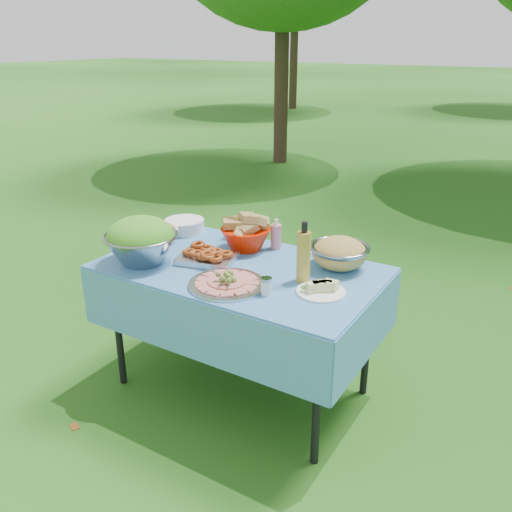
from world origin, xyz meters
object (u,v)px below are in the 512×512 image
(plate_stack, at_px, (185,226))
(picnic_table, at_px, (241,330))
(pasta_bowl_steel, at_px, (339,253))
(oil_bottle, at_px, (304,252))
(salad_bowl, at_px, (141,240))
(bread_bowl, at_px, (246,233))
(charcuterie_platter, at_px, (227,277))

(plate_stack, bearing_deg, picnic_table, -25.74)
(plate_stack, xyz_separation_m, pasta_bowl_steel, (1.05, -0.02, 0.04))
(oil_bottle, bearing_deg, picnic_table, -178.17)
(plate_stack, height_order, oil_bottle, oil_bottle)
(salad_bowl, distance_m, bread_bowl, 0.59)
(plate_stack, height_order, pasta_bowl_steel, pasta_bowl_steel)
(salad_bowl, relative_size, oil_bottle, 1.26)
(salad_bowl, height_order, oil_bottle, oil_bottle)
(bread_bowl, relative_size, pasta_bowl_steel, 0.92)
(plate_stack, height_order, bread_bowl, bread_bowl)
(bread_bowl, distance_m, charcuterie_platter, 0.50)
(plate_stack, height_order, charcuterie_platter, charcuterie_platter)
(oil_bottle, bearing_deg, pasta_bowl_steel, 71.67)
(picnic_table, height_order, charcuterie_platter, charcuterie_platter)
(bread_bowl, bearing_deg, oil_bottle, -25.10)
(plate_stack, bearing_deg, charcuterie_platter, -37.64)
(picnic_table, height_order, plate_stack, plate_stack)
(plate_stack, distance_m, pasta_bowl_steel, 1.05)
(picnic_table, bearing_deg, salad_bowl, -154.79)
(oil_bottle, bearing_deg, charcuterie_platter, -140.37)
(salad_bowl, bearing_deg, charcuterie_platter, -0.40)
(bread_bowl, bearing_deg, pasta_bowl_steel, 2.93)
(pasta_bowl_steel, bearing_deg, plate_stack, 178.68)
(bread_bowl, distance_m, pasta_bowl_steel, 0.56)
(salad_bowl, xyz_separation_m, charcuterie_platter, (0.55, -0.00, -0.08))
(bread_bowl, bearing_deg, charcuterie_platter, -68.10)
(picnic_table, xyz_separation_m, bread_bowl, (-0.11, 0.24, 0.48))
(pasta_bowl_steel, xyz_separation_m, oil_bottle, (-0.08, -0.25, 0.07))
(picnic_table, bearing_deg, charcuterie_platter, -72.28)
(pasta_bowl_steel, bearing_deg, charcuterie_platter, -127.20)
(pasta_bowl_steel, relative_size, charcuterie_platter, 0.82)
(bread_bowl, xyz_separation_m, oil_bottle, (0.48, -0.22, 0.06))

